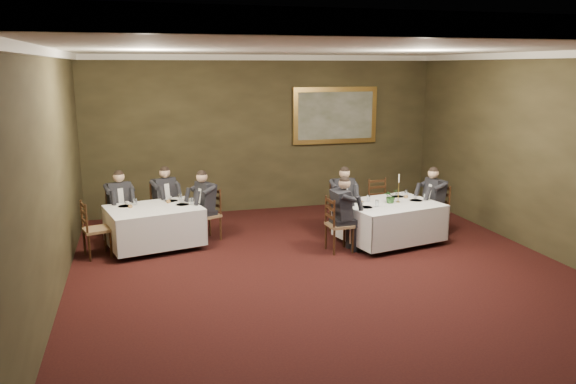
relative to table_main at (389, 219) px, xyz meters
name	(u,v)px	position (x,y,z in m)	size (l,w,h in m)	color
ground	(340,288)	(-1.66, -1.87, -0.45)	(10.00, 10.00, 0.00)	black
ceiling	(345,48)	(-1.66, -1.87, 3.05)	(8.00, 10.00, 0.10)	silver
back_wall	(265,134)	(-1.66, 3.13, 1.30)	(8.00, 0.10, 3.50)	#2D2616
left_wall	(42,189)	(-5.66, -1.87, 1.30)	(0.10, 10.00, 3.50)	#2D2616
right_wall	(575,161)	(2.34, -1.87, 1.30)	(0.10, 10.00, 3.50)	#2D2616
crown_molding	(345,52)	(-1.66, -1.87, 2.99)	(8.00, 10.00, 0.12)	white
table_main	(389,219)	(0.00, 0.00, 0.00)	(2.00, 1.67, 0.67)	black
table_second	(154,224)	(-4.26, 0.83, 0.00)	(1.86, 1.57, 0.67)	black
chair_main_backleft	(342,220)	(-0.65, 0.78, -0.17)	(0.45, 0.43, 1.00)	olive
diner_main_backleft	(342,209)	(-0.65, 0.77, 0.06)	(0.42, 0.49, 1.35)	black
chair_main_backright	(381,214)	(0.27, 0.98, -0.17)	(0.48, 0.46, 1.00)	olive
chair_main_endleft	(339,236)	(-1.09, -0.23, -0.17)	(0.44, 0.46, 1.00)	olive
diner_main_endleft	(340,223)	(-1.08, -0.23, 0.06)	(0.50, 0.44, 1.35)	black
chair_main_endright	(434,221)	(1.09, 0.23, -0.17)	(0.46, 0.48, 1.00)	olive
diner_main_endright	(435,209)	(1.08, 0.23, 0.06)	(0.51, 0.45, 1.35)	black
chair_sec_backleft	(121,225)	(-4.87, 1.53, -0.17)	(0.54, 0.52, 1.00)	olive
diner_sec_backleft	(120,213)	(-4.87, 1.52, 0.06)	(0.52, 0.57, 1.35)	black
chair_sec_backright	(165,219)	(-4.03, 1.73, -0.17)	(0.57, 0.56, 1.00)	olive
diner_sec_backright	(165,208)	(-4.03, 1.72, 0.06)	(0.56, 0.60, 1.35)	black
chair_sec_endright	(208,225)	(-3.27, 1.06, -0.17)	(0.57, 0.58, 1.00)	olive
diner_sec_endright	(207,214)	(-3.28, 1.06, 0.06)	(0.60, 0.56, 1.35)	black
chair_sec_endleft	(97,241)	(-5.26, 0.59, -0.17)	(0.53, 0.54, 1.00)	olive
centerpiece	(391,195)	(0.02, 0.01, 0.46)	(0.25, 0.22, 0.28)	#2D5926
candlestick	(398,192)	(0.18, 0.03, 0.52)	(0.08, 0.08, 0.55)	#AE8735
place_setting_table_main	(360,200)	(-0.49, 0.29, 0.35)	(0.33, 0.31, 0.14)	white
place_setting_table_second	(128,204)	(-4.71, 1.08, 0.35)	(0.33, 0.31, 0.14)	white
painting	(335,116)	(0.00, 3.06, 1.69)	(2.03, 0.09, 1.30)	tan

